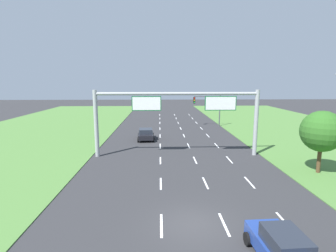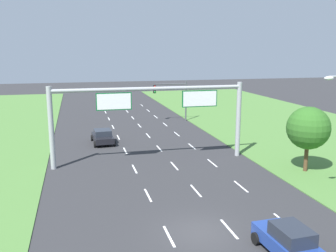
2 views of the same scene
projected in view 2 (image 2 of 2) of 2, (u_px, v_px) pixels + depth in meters
ground_plane at (200, 232)px, 20.70m from camera, size 200.00×200.00×0.00m
lane_dashes_inner_left at (129, 159)px, 34.55m from camera, size 0.14×68.40×0.01m
lane_dashes_inner_right at (166, 156)px, 35.37m from camera, size 0.14×68.40×0.01m
lane_dashes_slip at (201, 154)px, 36.20m from camera, size 0.14×68.40×0.01m
car_near_red at (103, 136)px, 40.16m from camera, size 2.40×4.24×1.51m
car_lead_silver at (290, 243)px, 17.96m from camera, size 2.17×4.50×1.68m
sign_gantry at (152, 108)px, 32.78m from camera, size 17.24×0.44×7.00m
traffic_light_mast at (173, 94)px, 51.86m from camera, size 4.76×0.49×5.60m
roadside_tree_mid at (308, 128)px, 30.28m from camera, size 3.49×3.49×5.44m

